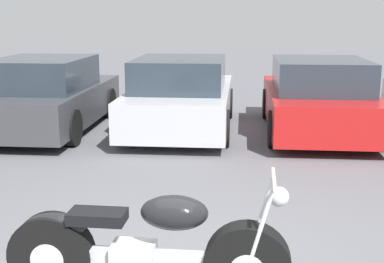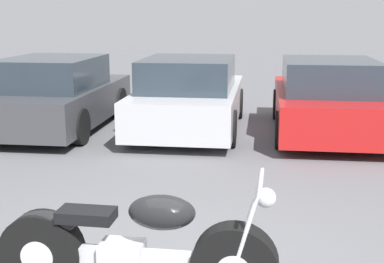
% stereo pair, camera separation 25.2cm
% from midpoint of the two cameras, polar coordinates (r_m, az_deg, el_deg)
% --- Properties ---
extents(motorcycle, '(2.22, 0.62, 1.03)m').
position_cam_midpoint_polar(motorcycle, '(4.27, -4.65, -12.41)').
color(motorcycle, black).
rests_on(motorcycle, ground_plane).
extents(parked_car_dark_grey, '(1.90, 4.09, 1.39)m').
position_cam_midpoint_polar(parked_car_dark_grey, '(10.58, -13.55, 3.77)').
color(parked_car_dark_grey, '#3D3D42').
rests_on(parked_car_dark_grey, ground_plane).
extents(parked_car_silver, '(1.90, 4.09, 1.39)m').
position_cam_midpoint_polar(parked_car_silver, '(10.15, 0.46, 3.76)').
color(parked_car_silver, '#BCBCC1').
rests_on(parked_car_silver, ground_plane).
extents(parked_car_red, '(1.90, 4.09, 1.39)m').
position_cam_midpoint_polar(parked_car_red, '(10.16, 14.90, 3.34)').
color(parked_car_red, red).
rests_on(parked_car_red, ground_plane).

